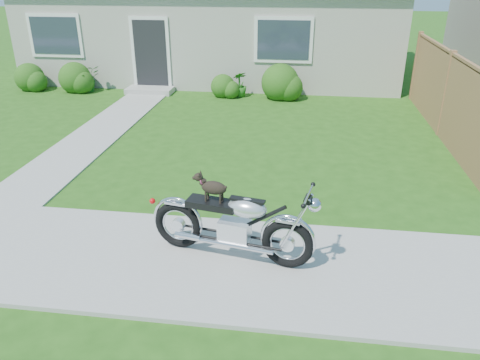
# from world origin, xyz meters

# --- Properties ---
(ground) EXTENTS (80.00, 80.00, 0.00)m
(ground) POSITION_xyz_m (0.00, 0.00, 0.00)
(ground) COLOR #235114
(ground) RESTS_ON ground
(sidewalk) EXTENTS (24.00, 2.20, 0.04)m
(sidewalk) POSITION_xyz_m (0.00, 0.00, 0.02)
(sidewalk) COLOR #9E9B93
(sidewalk) RESTS_ON ground
(walkway) EXTENTS (1.20, 8.00, 0.03)m
(walkway) POSITION_xyz_m (-1.50, 5.00, 0.01)
(walkway) COLOR #9E9B93
(walkway) RESTS_ON ground
(house) EXTENTS (12.60, 7.03, 4.50)m
(house) POSITION_xyz_m (-0.00, 11.99, 2.16)
(house) COLOR beige
(house) RESTS_ON ground
(fence) EXTENTS (0.12, 6.62, 1.90)m
(fence) POSITION_xyz_m (6.30, 5.75, 0.94)
(fence) COLOR #A26648
(fence) RESTS_ON ground
(shrub_row) EXTENTS (8.79, 1.10, 1.10)m
(shrub_row) POSITION_xyz_m (-1.14, 8.50, 0.41)
(shrub_row) COLOR #285516
(shrub_row) RESTS_ON ground
(potted_plant_left) EXTENTS (0.92, 0.94, 0.79)m
(potted_plant_left) POSITION_xyz_m (-3.43, 8.55, 0.39)
(potted_plant_left) COLOR #155117
(potted_plant_left) RESTS_ON ground
(potted_plant_right) EXTENTS (0.57, 0.57, 0.73)m
(potted_plant_right) POSITION_xyz_m (1.29, 8.55, 0.37)
(potted_plant_right) COLOR #27681C
(potted_plant_right) RESTS_ON ground
(motorcycle_with_dog) EXTENTS (2.21, 0.73, 1.14)m
(motorcycle_with_dog) POSITION_xyz_m (2.37, 0.12, 0.54)
(motorcycle_with_dog) COLOR black
(motorcycle_with_dog) RESTS_ON sidewalk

